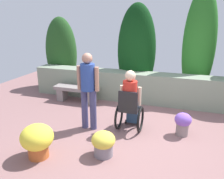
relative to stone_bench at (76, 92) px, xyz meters
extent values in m
plane|color=#865F5F|center=(2.12, -1.46, -0.29)|extent=(11.38, 11.38, 0.00)
cube|color=gray|center=(2.12, 0.62, 0.13)|extent=(7.33, 0.57, 0.85)
ellipsoid|color=#224D1E|center=(-1.20, 1.32, 0.90)|extent=(1.13, 0.79, 2.39)
ellipsoid|color=#0E3A14|center=(1.49, 1.13, 1.09)|extent=(1.15, 0.81, 2.77)
ellipsoid|color=#2C7927|center=(3.24, 1.39, 1.30)|extent=(0.91, 0.64, 3.19)
cube|color=gray|center=(-0.47, 0.00, -0.12)|extent=(0.20, 0.32, 0.35)
cube|color=gray|center=(0.47, 0.00, -0.12)|extent=(0.20, 0.32, 0.35)
cube|color=gray|center=(0.00, 0.00, 0.11)|extent=(1.30, 0.38, 0.10)
cube|color=black|center=(1.89, -1.23, 0.21)|extent=(0.40, 0.40, 0.06)
cube|color=black|center=(1.89, -1.41, 0.44)|extent=(0.40, 0.04, 0.40)
cube|color=black|center=(1.89, -0.91, -0.19)|extent=(0.28, 0.12, 0.03)
torus|color=black|center=(1.65, -1.23, -0.01)|extent=(0.05, 0.56, 0.56)
torus|color=black|center=(2.13, -1.23, -0.01)|extent=(0.05, 0.56, 0.56)
cylinder|color=black|center=(1.75, -0.98, -0.24)|extent=(0.03, 0.10, 0.10)
cylinder|color=black|center=(2.03, -0.98, -0.24)|extent=(0.03, 0.10, 0.10)
cube|color=navy|center=(1.89, -1.13, 0.32)|extent=(0.30, 0.40, 0.16)
cube|color=navy|center=(1.89, -0.93, -0.03)|extent=(0.26, 0.14, 0.43)
cylinder|color=red|center=(1.89, -1.25, 0.57)|extent=(0.30, 0.30, 0.50)
cylinder|color=beige|center=(1.70, -1.19, 0.49)|extent=(0.08, 0.08, 0.40)
cylinder|color=beige|center=(2.08, -1.19, 0.49)|extent=(0.08, 0.08, 0.40)
sphere|color=beige|center=(1.89, -1.25, 0.93)|extent=(0.22, 0.22, 0.22)
cylinder|color=#403F6D|center=(0.93, -1.43, 0.15)|extent=(0.14, 0.14, 0.88)
cylinder|color=#403F6D|center=(1.13, -1.43, 0.15)|extent=(0.14, 0.14, 0.88)
cylinder|color=#294391|center=(1.03, -1.43, 0.87)|extent=(0.30, 0.30, 0.56)
cylinder|color=#A77662|center=(0.83, -1.43, 0.85)|extent=(0.09, 0.09, 0.51)
cylinder|color=#A77662|center=(1.23, -1.43, 0.85)|extent=(0.09, 0.09, 0.51)
sphere|color=#A77662|center=(1.03, -1.43, 1.27)|extent=(0.22, 0.22, 0.22)
cylinder|color=#B85B29|center=(0.63, -2.72, -0.16)|extent=(0.35, 0.35, 0.27)
ellipsoid|color=#0F460C|center=(0.63, -2.72, 0.03)|extent=(0.38, 0.38, 0.16)
ellipsoid|color=yellow|center=(0.63, -2.72, 0.10)|extent=(0.56, 0.56, 0.45)
cylinder|color=gray|center=(1.69, -2.31, -0.18)|extent=(0.34, 0.34, 0.22)
ellipsoid|color=#114726|center=(1.69, -2.31, -0.03)|extent=(0.37, 0.37, 0.11)
ellipsoid|color=yellow|center=(1.69, -2.31, 0.01)|extent=(0.42, 0.42, 0.30)
cylinder|color=gray|center=(2.99, -1.11, -0.16)|extent=(0.25, 0.25, 0.27)
ellipsoid|color=#276726|center=(2.99, -1.11, 0.02)|extent=(0.28, 0.28, 0.10)
ellipsoid|color=#8254C5|center=(2.99, -1.11, 0.06)|extent=(0.34, 0.34, 0.28)
camera|label=1|loc=(2.93, -5.57, 2.04)|focal=36.17mm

